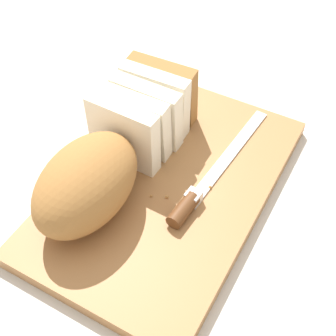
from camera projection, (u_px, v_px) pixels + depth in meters
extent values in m
plane|color=beige|center=(168.00, 192.00, 0.70)|extent=(3.00, 3.00, 0.00)
cube|color=#9E6B3D|center=(168.00, 187.00, 0.69)|extent=(0.45, 0.29, 0.02)
ellipsoid|color=#996633|center=(86.00, 183.00, 0.61)|extent=(0.18, 0.12, 0.10)
cube|color=#F2E8CC|center=(123.00, 134.00, 0.68)|extent=(0.02, 0.11, 0.10)
cube|color=#F2E8CC|center=(135.00, 123.00, 0.69)|extent=(0.04, 0.11, 0.10)
cube|color=#F2E8CC|center=(147.00, 112.00, 0.71)|extent=(0.03, 0.11, 0.10)
cube|color=#F2E8CC|center=(155.00, 101.00, 0.73)|extent=(0.03, 0.11, 0.10)
cube|color=#996633|center=(163.00, 90.00, 0.74)|extent=(0.04, 0.11, 0.10)
cube|color=silver|center=(230.00, 153.00, 0.72)|extent=(0.22, 0.03, 0.00)
cylinder|color=#593319|center=(183.00, 210.00, 0.64)|extent=(0.05, 0.02, 0.02)
cube|color=silver|center=(193.00, 198.00, 0.65)|extent=(0.02, 0.02, 0.02)
sphere|color=#A8753D|center=(151.00, 196.00, 0.66)|extent=(0.00, 0.00, 0.00)
sphere|color=#A8753D|center=(210.00, 187.00, 0.67)|extent=(0.01, 0.01, 0.01)
sphere|color=#A8753D|center=(167.00, 197.00, 0.66)|extent=(0.00, 0.00, 0.00)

